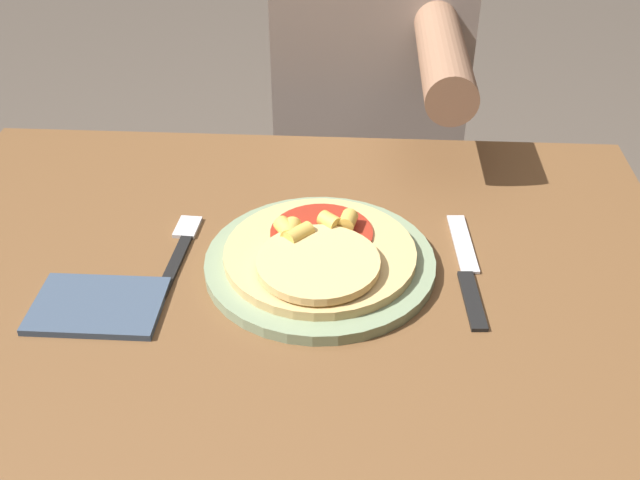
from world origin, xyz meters
The scene contains 7 objects.
dining_table centered at (0.00, 0.00, 0.61)m, with size 0.96×0.73×0.75m.
plate centered at (0.04, 0.03, 0.76)m, with size 0.27×0.27×0.01m.
pizza centered at (0.04, 0.03, 0.77)m, with size 0.23×0.23×0.04m.
fork centered at (-0.13, 0.05, 0.75)m, with size 0.03×0.18×0.00m.
knife centered at (0.22, 0.03, 0.75)m, with size 0.03×0.22×0.00m.
napkin centered at (-0.20, -0.06, 0.75)m, with size 0.14×0.10×0.01m.
person_diner centered at (0.10, 0.61, 0.69)m, with size 0.34×0.52×1.19m.
Camera 1 is at (0.08, -0.67, 1.29)m, focal length 42.00 mm.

